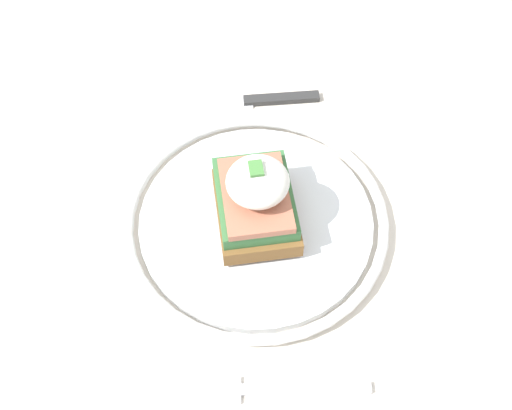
% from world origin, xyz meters
% --- Properties ---
extents(dining_table, '(0.86, 0.76, 0.76)m').
position_xyz_m(dining_table, '(0.00, 0.00, 0.62)').
color(dining_table, beige).
rests_on(dining_table, ground_plane).
extents(plate, '(0.25, 0.25, 0.02)m').
position_xyz_m(plate, '(-0.02, -0.01, 0.77)').
color(plate, silver).
rests_on(plate, dining_table).
extents(sandwich, '(0.10, 0.07, 0.08)m').
position_xyz_m(sandwich, '(-0.02, -0.01, 0.80)').
color(sandwich, brown).
rests_on(sandwich, plate).
extents(fork, '(0.03, 0.14, 0.00)m').
position_xyz_m(fork, '(-0.18, -0.00, 0.76)').
color(fork, silver).
rests_on(fork, dining_table).
extents(knife, '(0.03, 0.19, 0.01)m').
position_xyz_m(knife, '(0.13, -0.03, 0.76)').
color(knife, '#2D2D2D').
rests_on(knife, dining_table).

